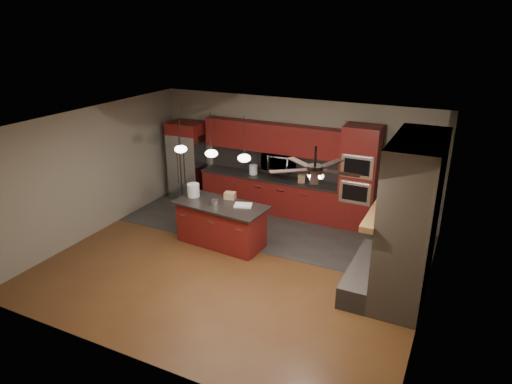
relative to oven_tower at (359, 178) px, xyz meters
The scene contains 22 objects.
ground 3.40m from the oven_tower, 122.27° to the right, with size 7.00×7.00×0.00m, color #58361A.
ceiling 3.57m from the oven_tower, 122.27° to the right, with size 7.00×6.00×0.02m, color white.
back_wall 1.74m from the oven_tower, 169.75° to the left, with size 7.00×0.02×2.80m, color #716A5B.
right_wall 3.25m from the oven_tower, 56.24° to the right, with size 0.02×6.00×2.80m, color #716A5B.
left_wall 5.86m from the oven_tower, 152.62° to the right, with size 0.02×6.00×2.80m, color #716A5B.
slate_tile_patch 2.26m from the oven_tower, 152.30° to the right, with size 7.00×2.40×0.01m, color #302D2B.
fireplace_column 2.66m from the oven_tower, 59.73° to the right, with size 1.30×2.10×2.80m.
back_cabinetry 2.20m from the oven_tower, behind, with size 3.59×0.64×2.20m.
oven_tower is the anchor object (origin of this frame).
microwave 1.98m from the oven_tower, behind, with size 0.73×0.41×0.50m, color silver.
refrigerator 4.51m from the oven_tower, behind, with size 0.87×0.75×2.05m.
kitchen_island 3.24m from the oven_tower, 138.82° to the right, with size 2.04×1.07×0.92m.
white_bucket 3.68m from the oven_tower, 147.89° to the right, with size 0.26×0.26×0.28m, color silver.
paint_can 3.28m from the oven_tower, 138.59° to the right, with size 0.16×0.16×0.11m, color #B7B6BB.
paint_tray 2.75m from the oven_tower, 133.99° to the right, with size 0.36×0.25×0.04m, color white.
cardboard_box 2.92m from the oven_tower, 143.39° to the right, with size 0.23×0.17×0.15m, color #A27E53.
counter_bucket 2.64m from the oven_tower, behind, with size 0.21×0.21×0.23m, color silver.
counter_box 1.36m from the oven_tower, behind, with size 0.17×0.13×0.18m, color #936A4C.
pendant_left 3.97m from the oven_tower, 149.26° to the right, with size 0.26×0.26×0.92m.
pendant_center 3.37m from the oven_tower, 142.53° to the right, with size 0.26×0.26×0.92m.
pendant_right 2.83m from the oven_tower, 132.87° to the right, with size 0.26×0.26×0.92m.
ceiling_fan 3.72m from the oven_tower, 88.36° to the right, with size 1.27×1.33×0.41m.
Camera 1 is at (3.81, -6.94, 4.56)m, focal length 32.00 mm.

